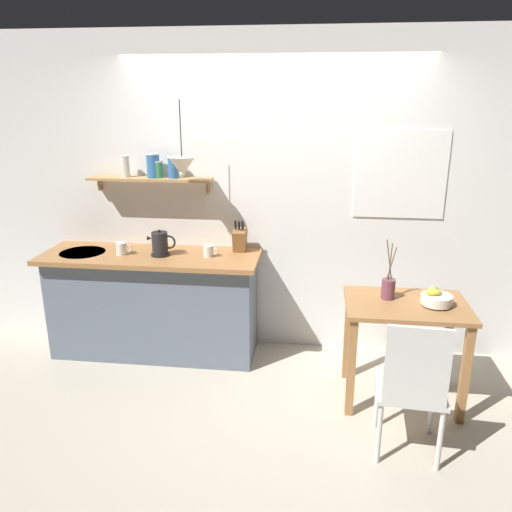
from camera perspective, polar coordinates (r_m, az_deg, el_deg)
ground_plane at (r=4.24m, az=0.95°, el=-13.43°), size 14.00×14.00×0.00m
back_wall at (r=4.34m, az=4.66°, el=6.49°), size 6.80×0.11×2.70m
kitchen_counter at (r=4.51m, az=-11.39°, el=-5.20°), size 1.83×0.63×0.92m
wall_shelf at (r=4.37m, az=-11.56°, el=9.20°), size 1.06×0.20×0.33m
dining_table at (r=3.84m, az=16.39°, el=-7.20°), size 0.86×0.61×0.77m
dining_chair_near at (r=3.30m, az=17.16°, el=-13.60°), size 0.44×0.45×0.95m
fruit_bowl at (r=3.78m, az=19.59°, el=-4.52°), size 0.22×0.22×0.13m
twig_vase at (r=3.80m, az=14.63°, el=-3.49°), size 0.10×0.10×0.44m
electric_kettle at (r=4.25m, az=-10.71°, el=1.34°), size 0.24×0.16×0.22m
knife_block at (r=4.29m, az=-1.85°, el=1.87°), size 0.11×0.16×0.28m
coffee_mug_by_sink at (r=4.36m, az=-14.84°, el=0.82°), size 0.13×0.09×0.10m
coffee_mug_spare at (r=4.17m, az=-5.34°, el=0.54°), size 0.12×0.08×0.10m
pendant_lamp at (r=4.09m, az=-8.31°, el=9.94°), size 0.21×0.21×0.58m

